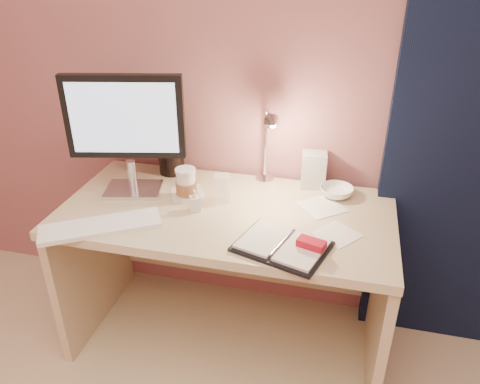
% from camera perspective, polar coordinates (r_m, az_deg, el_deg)
% --- Properties ---
extents(room, '(3.50, 3.50, 3.50)m').
position_cam_1_polar(room, '(2.10, 26.96, 8.73)').
color(room, '#C6B28E').
rests_on(room, ground).
extents(desk, '(1.40, 0.70, 0.73)m').
position_cam_1_polar(desk, '(2.16, -1.12, -6.39)').
color(desk, tan).
rests_on(desk, ground).
extents(monitor, '(0.50, 0.23, 0.53)m').
position_cam_1_polar(monitor, '(2.05, -13.79, 7.98)').
color(monitor, silver).
rests_on(monitor, desk).
extents(keyboard, '(0.47, 0.36, 0.02)m').
position_cam_1_polar(keyboard, '(1.93, -16.61, -4.02)').
color(keyboard, white).
rests_on(keyboard, desk).
extents(planner, '(0.38, 0.33, 0.05)m').
position_cam_1_polar(planner, '(1.74, 5.44, -6.50)').
color(planner, black).
rests_on(planner, desk).
extents(paper_a, '(0.23, 0.23, 0.00)m').
position_cam_1_polar(paper_a, '(2.02, 9.91, -1.79)').
color(paper_a, silver).
rests_on(paper_a, desk).
extents(paper_b, '(0.20, 0.20, 0.00)m').
position_cam_1_polar(paper_b, '(1.85, 11.72, -5.08)').
color(paper_b, silver).
rests_on(paper_b, desk).
extents(paper_c, '(0.19, 0.19, 0.00)m').
position_cam_1_polar(paper_c, '(2.12, -6.42, -0.07)').
color(paper_c, silver).
rests_on(paper_c, desk).
extents(coffee_cup, '(0.09, 0.09, 0.15)m').
position_cam_1_polar(coffee_cup, '(2.04, -6.58, 0.84)').
color(coffee_cup, silver).
rests_on(coffee_cup, desk).
extents(clear_cup, '(0.07, 0.07, 0.12)m').
position_cam_1_polar(clear_cup, '(2.01, -2.21, 0.45)').
color(clear_cup, white).
rests_on(clear_cup, desk).
extents(bowl, '(0.19, 0.19, 0.05)m').
position_cam_1_polar(bowl, '(2.11, 11.68, 0.04)').
color(bowl, white).
rests_on(bowl, desk).
extents(lotion_bottle, '(0.06, 0.06, 0.10)m').
position_cam_1_polar(lotion_bottle, '(1.95, -5.51, -1.04)').
color(lotion_bottle, silver).
rests_on(lotion_bottle, desk).
extents(dark_jar, '(0.12, 0.12, 0.17)m').
position_cam_1_polar(dark_jar, '(2.29, -8.38, 4.34)').
color(dark_jar, black).
rests_on(dark_jar, desk).
extents(product_box, '(0.12, 0.10, 0.17)m').
position_cam_1_polar(product_box, '(2.16, 8.96, 2.69)').
color(product_box, '#BABAB5').
rests_on(product_box, desk).
extents(desk_lamp, '(0.14, 0.23, 0.37)m').
position_cam_1_polar(desk_lamp, '(2.05, 1.78, 6.25)').
color(desk_lamp, silver).
rests_on(desk_lamp, desk).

